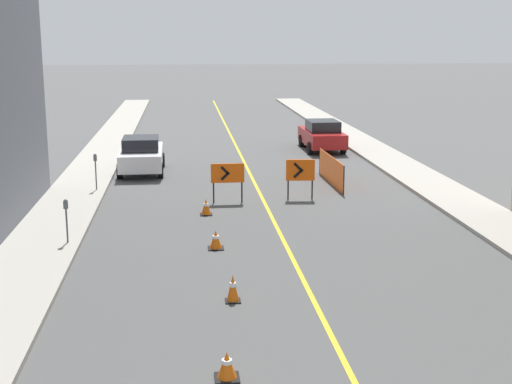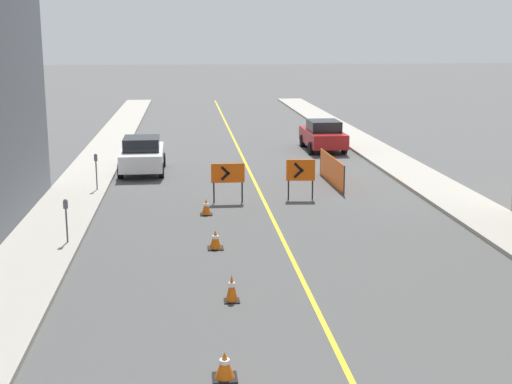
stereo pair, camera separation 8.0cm
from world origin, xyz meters
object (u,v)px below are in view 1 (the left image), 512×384
Objects in this scene: arrow_barricade_primary at (228,175)px; parking_meter_near_curb at (95,164)px; arrow_barricade_secondary at (300,172)px; traffic_cone_third at (227,366)px; traffic_cone_farthest at (206,207)px; traffic_cone_fifth at (216,240)px; parked_car_curb_mid at (322,135)px; traffic_cone_fourth at (233,288)px; parking_meter_far_curb at (66,212)px; parked_car_curb_near at (141,155)px.

arrow_barricade_primary is 5.33m from parking_meter_near_curb.
arrow_barricade_secondary is (2.68, 0.27, 0.01)m from arrow_barricade_primary.
traffic_cone_third is 0.91× the size of traffic_cone_farthest.
traffic_cone_third is 7.83m from traffic_cone_fifth.
parked_car_curb_mid reaches higher than parking_meter_near_curb.
arrow_barricade_secondary is at bearing 60.30° from traffic_cone_fifth.
parking_meter_far_curb is (-4.38, 4.75, 0.72)m from traffic_cone_fourth.
traffic_cone_farthest is 5.29m from parking_meter_far_curb.
traffic_cone_fourth is 0.15× the size of parked_car_curb_mid.
traffic_cone_third is at bearing -64.61° from parking_meter_far_curb.
traffic_cone_farthest is 5.65m from parking_meter_near_curb.
parking_meter_far_curb is at bearing 171.55° from traffic_cone_fifth.
parking_meter_near_curb is (-10.59, -9.40, 0.31)m from parked_car_curb_mid.
parked_car_curb_mid is at bearing 41.60° from parking_meter_near_curb.
parking_meter_far_curb is (-7.58, -5.31, 0.00)m from arrow_barricade_secondary.
parking_meter_far_curb reaches higher than traffic_cone_fifth.
parking_meter_near_curb is at bearing 118.31° from traffic_cone_fifth.
traffic_cone_fifth is 0.97× the size of traffic_cone_farthest.
traffic_cone_third is 9.39m from parking_meter_far_curb.
traffic_cone_fifth is (0.18, 7.83, 0.02)m from traffic_cone_third.
parking_meter_near_curb is at bearing 156.13° from arrow_barricade_primary.
traffic_cone_fifth is at bearing -111.14° from parked_car_curb_mid.
traffic_cone_fifth is at bearing -61.69° from parking_meter_near_curb.
parked_car_curb_mid is at bearing 69.57° from traffic_cone_fifth.
traffic_cone_fifth is at bearing 88.68° from traffic_cone_third.
parking_meter_far_curb is (-10.59, -16.56, 0.23)m from parked_car_curb_mid.
parked_car_curb_near reaches higher than traffic_cone_fifth.
traffic_cone_fourth is at bearing -93.55° from arrow_barricade_primary.
parked_car_curb_near is 3.41× the size of parking_meter_far_curb.
traffic_cone_third is 0.34× the size of arrow_barricade_secondary.
parked_car_curb_near is (-3.39, 6.15, -0.22)m from arrow_barricade_primary.
traffic_cone_fourth is 16.22m from parked_car_curb_near.
traffic_cone_farthest is (0.04, 11.77, 0.02)m from traffic_cone_third.
traffic_cone_fourth is at bearing -47.35° from parking_meter_far_curb.
parked_car_curb_mid is at bearing 57.40° from parking_meter_far_curb.
arrow_barricade_secondary is (3.57, 13.76, 0.78)m from traffic_cone_third.
arrow_barricade_primary is 0.33× the size of parked_car_curb_near.
arrow_barricade_secondary is 9.26m from parking_meter_far_curb.
traffic_cone_farthest is 2.07m from arrow_barricade_primary.
parked_car_curb_mid is at bearing 73.75° from traffic_cone_fourth.
traffic_cone_fourth is at bearing -80.50° from parked_car_curb_near.
traffic_cone_farthest is (-0.33, 8.07, -0.04)m from traffic_cone_fourth.
traffic_cone_fifth is 6.88m from arrow_barricade_secondary.
traffic_cone_fourth is 9.84m from arrow_barricade_primary.
parked_car_curb_near is at bearing 97.27° from traffic_cone_third.
arrow_barricade_primary reaches higher than parking_meter_far_curb.
traffic_cone_third is 16.14m from parking_meter_near_curb.
parked_car_curb_near is at bearing 118.31° from arrow_barricade_primary.
traffic_cone_fourth is 0.43× the size of arrow_barricade_secondary.
arrow_barricade_primary is at bearing 82.93° from traffic_cone_fifth.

